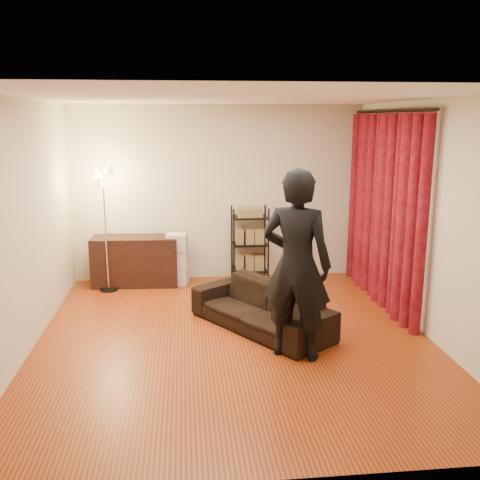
{
  "coord_description": "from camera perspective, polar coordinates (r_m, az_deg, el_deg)",
  "views": [
    {
      "loc": [
        -0.54,
        -5.74,
        2.49
      ],
      "look_at": [
        0.1,
        0.3,
        1.1
      ],
      "focal_mm": 40.0,
      "sensor_mm": 36.0,
      "label": 1
    }
  ],
  "objects": [
    {
      "name": "floor",
      "position": [
        6.28,
        -0.63,
        -10.47
      ],
      "size": [
        5.0,
        5.0,
        0.0
      ],
      "primitive_type": "plane",
      "color": "#9B3D13",
      "rests_on": "ground"
    },
    {
      "name": "ceiling",
      "position": [
        5.77,
        -0.7,
        14.97
      ],
      "size": [
        5.0,
        5.0,
        0.0
      ],
      "primitive_type": "plane",
      "rotation": [
        3.14,
        0.0,
        0.0
      ],
      "color": "white",
      "rests_on": "ground"
    },
    {
      "name": "wall_back",
      "position": [
        8.34,
        -2.28,
        5.01
      ],
      "size": [
        5.0,
        0.0,
        5.0
      ],
      "primitive_type": "plane",
      "rotation": [
        1.57,
        0.0,
        0.0
      ],
      "color": "beige",
      "rests_on": "ground"
    },
    {
      "name": "wall_front",
      "position": [
        3.48,
        3.23,
        -6.24
      ],
      "size": [
        5.0,
        0.0,
        5.0
      ],
      "primitive_type": "plane",
      "rotation": [
        -1.57,
        0.0,
        0.0
      ],
      "color": "beige",
      "rests_on": "ground"
    },
    {
      "name": "wall_left",
      "position": [
        6.1,
        -22.21,
        1.15
      ],
      "size": [
        0.0,
        5.0,
        5.0
      ],
      "primitive_type": "plane",
      "rotation": [
        1.57,
        0.0,
        1.57
      ],
      "color": "beige",
      "rests_on": "ground"
    },
    {
      "name": "wall_right",
      "position": [
        6.48,
        19.56,
        2.01
      ],
      "size": [
        0.0,
        5.0,
        5.0
      ],
      "primitive_type": "plane",
      "rotation": [
        1.57,
        0.0,
        -1.57
      ],
      "color": "beige",
      "rests_on": "ground"
    },
    {
      "name": "curtain_rod",
      "position": [
        7.38,
        15.77,
        13.11
      ],
      "size": [
        0.04,
        2.65,
        0.04
      ],
      "primitive_type": "cylinder",
      "rotation": [
        1.57,
        0.0,
        0.0
      ],
      "color": "black",
      "rests_on": "wall_right"
    },
    {
      "name": "curtain",
      "position": [
        7.47,
        15.02,
        3.08
      ],
      "size": [
        0.22,
        2.65,
        2.55
      ],
      "primitive_type": null,
      "color": "maroon",
      "rests_on": "ground"
    },
    {
      "name": "sofa",
      "position": [
        6.47,
        2.25,
        -7.16
      ],
      "size": [
        1.66,
        1.94,
        0.54
      ],
      "primitive_type": "imported",
      "rotation": [
        0.0,
        0.0,
        -0.96
      ],
      "color": "black",
      "rests_on": "ground"
    },
    {
      "name": "person",
      "position": [
        5.56,
        6.05,
        -2.66
      ],
      "size": [
        0.87,
        0.77,
        2.01
      ],
      "primitive_type": "imported",
      "rotation": [
        0.0,
        0.0,
        2.66
      ],
      "color": "black",
      "rests_on": "ground"
    },
    {
      "name": "media_cabinet",
      "position": [
        8.27,
        -11.08,
        -2.2
      ],
      "size": [
        1.3,
        0.55,
        0.75
      ],
      "primitive_type": "cube",
      "rotation": [
        0.0,
        0.0,
        -0.06
      ],
      "color": "black",
      "rests_on": "ground"
    },
    {
      "name": "storage_boxes",
      "position": [
        8.17,
        -6.73,
        -2.04
      ],
      "size": [
        0.36,
        0.31,
        0.8
      ],
      "primitive_type": null,
      "rotation": [
        0.0,
        0.0,
        -0.18
      ],
      "color": "beige",
      "rests_on": "ground"
    },
    {
      "name": "wire_shelf",
      "position": [
        8.3,
        1.05,
        -0.41
      ],
      "size": [
        0.63,
        0.54,
        1.16
      ],
      "primitive_type": null,
      "rotation": [
        0.0,
        0.0,
        -0.38
      ],
      "color": "black",
      "rests_on": "ground"
    },
    {
      "name": "floor_lamp",
      "position": [
        7.96,
        -14.15,
        1.01
      ],
      "size": [
        0.38,
        0.38,
        1.81
      ],
      "primitive_type": null,
      "rotation": [
        0.0,
        0.0,
        0.18
      ],
      "color": "silver",
      "rests_on": "ground"
    }
  ]
}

